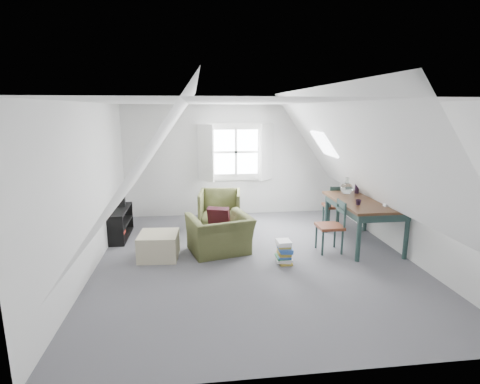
{
  "coord_description": "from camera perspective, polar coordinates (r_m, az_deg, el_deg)",
  "views": [
    {
      "loc": [
        -0.94,
        -5.67,
        2.41
      ],
      "look_at": [
        -0.17,
        0.6,
        1.0
      ],
      "focal_mm": 28.0,
      "sensor_mm": 36.0,
      "label": 1
    }
  ],
  "objects": [
    {
      "name": "floor",
      "position": [
        6.23,
        2.24,
        -10.16
      ],
      "size": [
        5.5,
        5.5,
        0.0
      ],
      "primitive_type": "plane",
      "color": "#525257",
      "rests_on": "ground"
    },
    {
      "name": "ceiling",
      "position": [
        5.74,
        2.45,
        13.5
      ],
      "size": [
        5.5,
        5.5,
        0.0
      ],
      "primitive_type": "plane",
      "rotation": [
        3.14,
        0.0,
        0.0
      ],
      "color": "white",
      "rests_on": "wall_back"
    },
    {
      "name": "wall_back",
      "position": [
        8.55,
        -0.66,
        4.81
      ],
      "size": [
        5.0,
        0.0,
        5.0
      ],
      "primitive_type": "plane",
      "rotation": [
        1.57,
        0.0,
        0.0
      ],
      "color": "silver",
      "rests_on": "ground"
    },
    {
      "name": "wall_front",
      "position": [
        3.28,
        10.25,
        -8.31
      ],
      "size": [
        5.0,
        0.0,
        5.0
      ],
      "primitive_type": "plane",
      "rotation": [
        -1.57,
        0.0,
        0.0
      ],
      "color": "silver",
      "rests_on": "ground"
    },
    {
      "name": "wall_left",
      "position": [
        5.99,
        -21.98,
        0.52
      ],
      "size": [
        0.0,
        5.5,
        5.5
      ],
      "primitive_type": "plane",
      "rotation": [
        1.57,
        0.0,
        1.57
      ],
      "color": "silver",
      "rests_on": "ground"
    },
    {
      "name": "wall_right",
      "position": [
        6.73,
        23.85,
        1.6
      ],
      "size": [
        0.0,
        5.5,
        5.5
      ],
      "primitive_type": "plane",
      "rotation": [
        1.57,
        0.0,
        -1.57
      ],
      "color": "silver",
      "rests_on": "ground"
    },
    {
      "name": "slope_left",
      "position": [
        5.73,
        -13.17,
        5.93
      ],
      "size": [
        3.19,
        5.5,
        4.48
      ],
      "primitive_type": "plane",
      "rotation": [
        0.0,
        2.19,
        0.0
      ],
      "color": "white",
      "rests_on": "wall_left"
    },
    {
      "name": "slope_right",
      "position": [
        6.22,
        16.7,
        6.23
      ],
      "size": [
        3.19,
        5.5,
        4.48
      ],
      "primitive_type": "plane",
      "rotation": [
        0.0,
        -2.19,
        0.0
      ],
      "color": "white",
      "rests_on": "wall_right"
    },
    {
      "name": "dormer_window",
      "position": [
        8.45,
        -0.61,
        6.08
      ],
      "size": [
        1.71,
        0.35,
        1.3
      ],
      "color": "white",
      "rests_on": "wall_back"
    },
    {
      "name": "skylight",
      "position": [
        7.43,
        12.68,
        7.17
      ],
      "size": [
        0.35,
        0.75,
        0.47
      ],
      "primitive_type": "cube",
      "rotation": [
        0.0,
        0.95,
        0.0
      ],
      "color": "white",
      "rests_on": "slope_right"
    },
    {
      "name": "armchair_near",
      "position": [
        6.51,
        -3.09,
        -9.14
      ],
      "size": [
        1.19,
        1.1,
        0.65
      ],
      "primitive_type": "imported",
      "rotation": [
        0.0,
        0.0,
        3.4
      ],
      "color": "#434724",
      "rests_on": "floor"
    },
    {
      "name": "armchair_far",
      "position": [
        7.83,
        -3.05,
        -5.33
      ],
      "size": [
        0.93,
        0.95,
        0.78
      ],
      "primitive_type": "imported",
      "rotation": [
        0.0,
        0.0,
        -0.13
      ],
      "color": "#434724",
      "rests_on": "floor"
    },
    {
      "name": "throw_pillow",
      "position": [
        6.46,
        -3.24,
        -3.89
      ],
      "size": [
        0.42,
        0.32,
        0.39
      ],
      "primitive_type": "cube",
      "rotation": [
        0.31,
        0.0,
        -0.32
      ],
      "color": "#3C101A",
      "rests_on": "armchair_near"
    },
    {
      "name": "ottoman",
      "position": [
        6.35,
        -12.27,
        -7.98
      ],
      "size": [
        0.66,
        0.66,
        0.41
      ],
      "primitive_type": "cube",
      "rotation": [
        0.0,
        0.0,
        -0.07
      ],
      "color": "tan",
      "rests_on": "floor"
    },
    {
      "name": "dining_table",
      "position": [
        7.01,
        18.35,
        -2.06
      ],
      "size": [
        0.99,
        1.64,
        0.82
      ],
      "rotation": [
        0.0,
        0.0,
        -0.01
      ],
      "color": "#351E11",
      "rests_on": "floor"
    },
    {
      "name": "demijohn",
      "position": [
        7.29,
        15.92,
        0.6
      ],
      "size": [
        0.23,
        0.23,
        0.32
      ],
      "rotation": [
        0.0,
        0.0,
        -0.29
      ],
      "color": "silver",
      "rests_on": "dining_table"
    },
    {
      "name": "vase_twigs",
      "position": [
        7.48,
        17.4,
        0.85
      ],
      "size": [
        0.08,
        0.09,
        0.62
      ],
      "rotation": [
        0.0,
        0.0,
        0.26
      ],
      "color": "black",
      "rests_on": "dining_table"
    },
    {
      "name": "cup",
      "position": [
        6.61,
        17.55,
        -1.89
      ],
      "size": [
        0.1,
        0.1,
        0.09
      ],
      "primitive_type": "imported",
      "rotation": [
        0.0,
        0.0,
        0.01
      ],
      "color": "black",
      "rests_on": "dining_table"
    },
    {
      "name": "paper_box",
      "position": [
        6.68,
        21.61,
        -1.86
      ],
      "size": [
        0.13,
        0.09,
        0.04
      ],
      "primitive_type": "cube",
      "rotation": [
        0.0,
        0.0,
        -0.0
      ],
      "color": "white",
      "rests_on": "dining_table"
    },
    {
      "name": "dining_chair_far",
      "position": [
        7.92,
        14.31,
        -1.99
      ],
      "size": [
        0.42,
        0.42,
        0.9
      ],
      "rotation": [
        0.0,
        0.0,
        3.29
      ],
      "color": "#5C2817",
      "rests_on": "floor"
    },
    {
      "name": "dining_chair_near",
      "position": [
        6.58,
        13.8,
        -4.96
      ],
      "size": [
        0.42,
        0.42,
        0.89
      ],
      "rotation": [
        0.0,
        0.0,
        -1.66
      ],
      "color": "#5C2817",
      "rests_on": "floor"
    },
    {
      "name": "media_shelf",
      "position": [
        7.48,
        -18.03,
        -4.8
      ],
      "size": [
        0.36,
        1.09,
        0.56
      ],
      "rotation": [
        0.0,
        0.0,
        -0.02
      ],
      "color": "black",
      "rests_on": "floor"
    },
    {
      "name": "electronics_box",
      "position": [
        7.65,
        -17.84,
        -1.3
      ],
      "size": [
        0.23,
        0.3,
        0.22
      ],
      "primitive_type": "cube",
      "rotation": [
        0.0,
        0.0,
        0.12
      ],
      "color": "black",
      "rests_on": "media_shelf"
    },
    {
      "name": "magazine_stack",
      "position": [
        6.04,
        6.77,
        -9.06
      ],
      "size": [
        0.28,
        0.33,
        0.37
      ],
      "rotation": [
        0.0,
        0.0,
        -0.04
      ],
      "color": "#B29933",
      "rests_on": "floor"
    }
  ]
}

